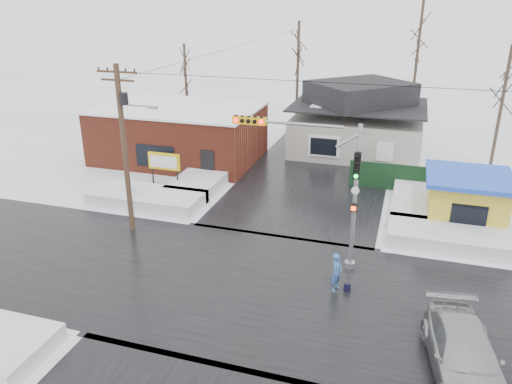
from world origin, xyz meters
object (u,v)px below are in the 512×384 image
(marquee_sign, at_px, (164,163))
(pedestrian, at_px, (336,273))
(kiosk, at_px, (466,199))
(utility_pole, at_px, (125,141))
(traffic_signal, at_px, (321,175))
(car, at_px, (464,355))

(marquee_sign, distance_m, pedestrian, 15.37)
(kiosk, bearing_deg, utility_pole, -159.56)
(marquee_sign, bearing_deg, pedestrian, -34.33)
(marquee_sign, xyz_separation_m, kiosk, (18.50, 0.50, -0.46))
(traffic_signal, bearing_deg, utility_pole, 177.05)
(marquee_sign, relative_size, pedestrian, 1.43)
(utility_pole, bearing_deg, marquee_sign, 100.13)
(pedestrian, bearing_deg, car, -110.31)
(traffic_signal, xyz_separation_m, marquee_sign, (-11.43, 6.53, -2.62))
(utility_pole, distance_m, kiosk, 18.95)
(kiosk, xyz_separation_m, pedestrian, (-5.83, -9.15, -0.57))
(utility_pole, height_order, car, utility_pole)
(utility_pole, xyz_separation_m, kiosk, (17.43, 6.49, -3.65))
(traffic_signal, xyz_separation_m, utility_pole, (-10.36, 0.53, 0.57))
(pedestrian, bearing_deg, marquee_sign, 73.76)
(marquee_sign, xyz_separation_m, car, (17.60, -12.56, -1.13))
(kiosk, relative_size, pedestrian, 2.58)
(traffic_signal, bearing_deg, pedestrian, -59.85)
(traffic_signal, height_order, pedestrian, traffic_signal)
(utility_pole, xyz_separation_m, pedestrian, (11.59, -2.66, -4.22))
(utility_pole, distance_m, pedestrian, 12.62)
(utility_pole, distance_m, marquee_sign, 6.87)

